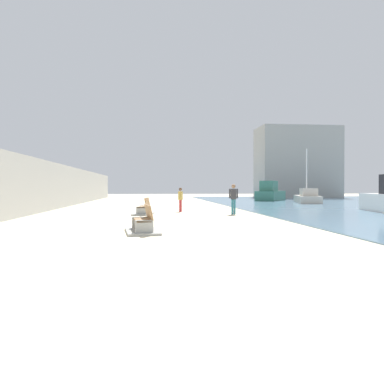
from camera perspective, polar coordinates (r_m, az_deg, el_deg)
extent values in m
plane|color=beige|center=(26.43, -5.57, -2.71)|extent=(120.00, 120.00, 0.00)
cube|color=#9E9E99|center=(27.34, -21.50, 0.86)|extent=(0.80, 64.00, 3.34)
cube|color=#9E9E99|center=(12.41, -7.41, -5.47)|extent=(0.62, 0.27, 0.50)
cube|color=#9E9E99|center=(13.80, -7.98, -4.85)|extent=(0.62, 0.27, 0.50)
cube|color=#997047|center=(13.08, -7.71, -4.26)|extent=(0.69, 1.65, 0.06)
cube|color=#997047|center=(13.09, -6.71, -3.03)|extent=(0.35, 1.61, 0.50)
cube|color=#9E9E99|center=(13.13, -7.71, -6.04)|extent=(1.34, 2.22, 0.08)
cube|color=#9E9E99|center=(20.99, -7.78, -2.93)|extent=(0.62, 0.26, 0.50)
cube|color=#9E9E99|center=(22.38, -7.29, -2.70)|extent=(0.62, 0.26, 0.50)
cube|color=#997047|center=(21.68, -7.53, -2.28)|extent=(0.67, 1.65, 0.06)
cube|color=#997047|center=(21.63, -6.92, -1.54)|extent=(0.34, 1.61, 0.50)
cube|color=#9E9E99|center=(21.70, -7.52, -3.36)|extent=(1.32, 2.21, 0.08)
cylinder|color=#B22D33|center=(23.80, -1.73, -2.15)|extent=(0.12, 0.12, 0.78)
cylinder|color=#B22D33|center=(23.69, -1.86, -2.16)|extent=(0.12, 0.12, 0.78)
cube|color=gold|center=(23.72, -1.80, -0.55)|extent=(0.31, 0.37, 0.55)
sphere|color=brown|center=(23.71, -1.80, 0.44)|extent=(0.21, 0.21, 0.21)
cylinder|color=gold|center=(23.92, -1.57, -0.48)|extent=(0.09, 0.09, 0.50)
cylinder|color=gold|center=(23.52, -2.02, -0.50)|extent=(0.09, 0.09, 0.50)
cylinder|color=teal|center=(21.73, 6.60, -2.30)|extent=(0.12, 0.12, 0.88)
cylinder|color=teal|center=(21.74, 6.25, -2.30)|extent=(0.12, 0.12, 0.88)
cube|color=#333338|center=(21.71, 6.43, -0.32)|extent=(0.36, 0.26, 0.62)
sphere|color=#936B4C|center=(21.70, 6.43, 0.89)|extent=(0.24, 0.24, 0.24)
cylinder|color=#333338|center=(21.69, 7.01, -0.24)|extent=(0.09, 0.09, 0.56)
cylinder|color=#333338|center=(21.72, 5.85, -0.24)|extent=(0.09, 0.09, 0.56)
cube|color=#337060|center=(43.78, 12.05, -0.57)|extent=(4.75, 5.56, 1.11)
cube|color=#337060|center=(43.02, 11.77, 0.92)|extent=(2.56, 2.76, 1.17)
cube|color=beige|center=(38.78, 17.33, -1.06)|extent=(3.66, 6.76, 0.70)
cube|color=beige|center=(37.80, 17.53, -0.02)|extent=(2.10, 3.11, 0.73)
cylinder|color=silver|center=(39.11, 17.28, 2.95)|extent=(0.12, 0.12, 4.75)
cube|color=#9E9E99|center=(58.82, 15.91, 4.37)|extent=(12.00, 6.00, 10.68)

